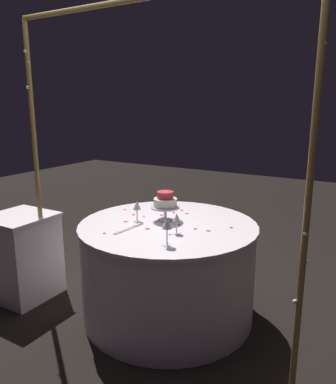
{
  "coord_description": "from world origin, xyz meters",
  "views": [
    {
      "loc": [
        -1.32,
        2.25,
        1.57
      ],
      "look_at": [
        0.0,
        0.0,
        0.96
      ],
      "focal_mm": 35.08,
      "sensor_mm": 36.0,
      "label": 1
    }
  ],
  "objects_px": {
    "wine_glass_0": "(167,224)",
    "tiered_cake": "(165,202)",
    "main_table": "(168,269)",
    "cake_knife": "(131,228)",
    "side_table": "(22,256)",
    "wine_glass_2": "(137,206)",
    "wine_glass_1": "(177,219)",
    "decorative_arch": "(143,128)"
  },
  "relations": [
    {
      "from": "side_table",
      "to": "wine_glass_0",
      "type": "height_order",
      "value": "wine_glass_0"
    },
    {
      "from": "tiered_cake",
      "to": "wine_glass_1",
      "type": "bearing_deg",
      "value": 135.58
    },
    {
      "from": "wine_glass_1",
      "to": "cake_knife",
      "type": "relative_size",
      "value": 0.48
    },
    {
      "from": "wine_glass_0",
      "to": "wine_glass_2",
      "type": "xyz_separation_m",
      "value": [
        0.44,
        -0.3,
        -0.02
      ]
    },
    {
      "from": "wine_glass_0",
      "to": "decorative_arch",
      "type": "bearing_deg",
      "value": -19.71
    },
    {
      "from": "decorative_arch",
      "to": "wine_glass_2",
      "type": "bearing_deg",
      "value": -45.76
    },
    {
      "from": "decorative_arch",
      "to": "cake_knife",
      "type": "distance_m",
      "value": 0.73
    },
    {
      "from": "decorative_arch",
      "to": "wine_glass_0",
      "type": "bearing_deg",
      "value": 160.29
    },
    {
      "from": "main_table",
      "to": "wine_glass_2",
      "type": "distance_m",
      "value": 0.53
    },
    {
      "from": "side_table",
      "to": "wine_glass_0",
      "type": "relative_size",
      "value": 3.88
    },
    {
      "from": "wine_glass_2",
      "to": "cake_knife",
      "type": "xyz_separation_m",
      "value": [
        -0.05,
        0.15,
        -0.11
      ]
    },
    {
      "from": "wine_glass_1",
      "to": "wine_glass_0",
      "type": "bearing_deg",
      "value": 104.53
    },
    {
      "from": "decorative_arch",
      "to": "main_table",
      "type": "height_order",
      "value": "decorative_arch"
    },
    {
      "from": "wine_glass_0",
      "to": "tiered_cake",
      "type": "bearing_deg",
      "value": -57.9
    },
    {
      "from": "main_table",
      "to": "cake_knife",
      "type": "relative_size",
      "value": 4.41
    },
    {
      "from": "tiered_cake",
      "to": "wine_glass_1",
      "type": "height_order",
      "value": "tiered_cake"
    },
    {
      "from": "side_table",
      "to": "wine_glass_0",
      "type": "bearing_deg",
      "value": 179.45
    },
    {
      "from": "decorative_arch",
      "to": "main_table",
      "type": "bearing_deg",
      "value": -90.2
    },
    {
      "from": "side_table",
      "to": "wine_glass_2",
      "type": "xyz_separation_m",
      "value": [
        -0.96,
        -0.29,
        0.49
      ]
    },
    {
      "from": "main_table",
      "to": "wine_glass_2",
      "type": "relative_size",
      "value": 8.15
    },
    {
      "from": "tiered_cake",
      "to": "wine_glass_1",
      "type": "distance_m",
      "value": 0.3
    },
    {
      "from": "wine_glass_0",
      "to": "main_table",
      "type": "bearing_deg",
      "value": -60.3
    },
    {
      "from": "wine_glass_0",
      "to": "wine_glass_1",
      "type": "bearing_deg",
      "value": -75.47
    },
    {
      "from": "decorative_arch",
      "to": "wine_glass_1",
      "type": "bearing_deg",
      "value": -137.34
    },
    {
      "from": "main_table",
      "to": "side_table",
      "type": "relative_size",
      "value": 1.86
    },
    {
      "from": "main_table",
      "to": "wine_glass_1",
      "type": "bearing_deg",
      "value": 135.64
    },
    {
      "from": "main_table",
      "to": "wine_glass_2",
      "type": "bearing_deg",
      "value": 18.3
    },
    {
      "from": "wine_glass_2",
      "to": "cake_knife",
      "type": "relative_size",
      "value": 0.54
    },
    {
      "from": "tiered_cake",
      "to": "cake_knife",
      "type": "height_order",
      "value": "tiered_cake"
    },
    {
      "from": "side_table",
      "to": "cake_knife",
      "type": "relative_size",
      "value": 2.37
    },
    {
      "from": "wine_glass_2",
      "to": "decorative_arch",
      "type": "bearing_deg",
      "value": 134.24
    },
    {
      "from": "cake_knife",
      "to": "wine_glass_2",
      "type": "bearing_deg",
      "value": -71.55
    },
    {
      "from": "tiered_cake",
      "to": "wine_glass_0",
      "type": "relative_size",
      "value": 1.23
    },
    {
      "from": "tiered_cake",
      "to": "wine_glass_0",
      "type": "xyz_separation_m",
      "value": [
        -0.27,
        0.43,
        -0.01
      ]
    },
    {
      "from": "main_table",
      "to": "side_table",
      "type": "height_order",
      "value": "main_table"
    },
    {
      "from": "side_table",
      "to": "wine_glass_1",
      "type": "distance_m",
      "value": 1.44
    },
    {
      "from": "decorative_arch",
      "to": "wine_glass_0",
      "type": "height_order",
      "value": "decorative_arch"
    },
    {
      "from": "decorative_arch",
      "to": "tiered_cake",
      "type": "bearing_deg",
      "value": -81.18
    },
    {
      "from": "wine_glass_0",
      "to": "cake_knife",
      "type": "relative_size",
      "value": 0.61
    },
    {
      "from": "decorative_arch",
      "to": "tiered_cake",
      "type": "xyz_separation_m",
      "value": [
        0.06,
        -0.36,
        -0.57
      ]
    },
    {
      "from": "main_table",
      "to": "cake_knife",
      "type": "distance_m",
      "value": 0.46
    },
    {
      "from": "wine_glass_0",
      "to": "side_table",
      "type": "bearing_deg",
      "value": -0.55
    }
  ]
}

